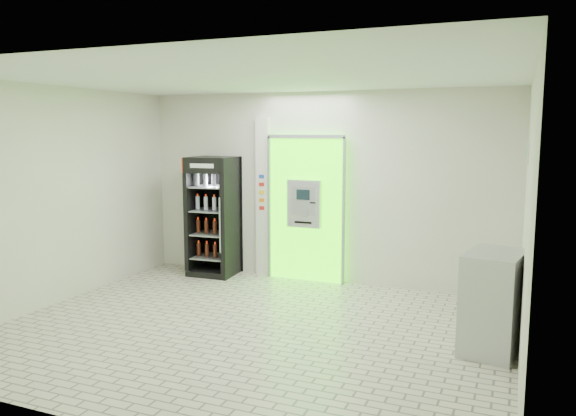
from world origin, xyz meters
The scene contains 7 objects.
ground centered at (0.00, 0.00, 0.00)m, with size 6.00×6.00×0.00m, color #BDB49D.
room_shell centered at (0.00, 0.00, 1.84)m, with size 6.00×6.00×6.00m.
atm_assembly centered at (-0.20, 2.41, 1.17)m, with size 1.30×0.24×2.33m.
pillar centered at (-0.98, 2.45, 1.30)m, with size 0.22×0.11×2.60m.
beverage_cooler centered at (-1.76, 2.17, 0.94)m, with size 0.78×0.73×1.97m.
steel_cabinet centered at (2.71, 0.40, 0.55)m, with size 0.69×0.91×1.10m.
exit_sign centered at (2.99, 1.40, 2.12)m, with size 0.02×0.22×0.26m.
Camera 1 is at (2.90, -5.88, 2.40)m, focal length 35.00 mm.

